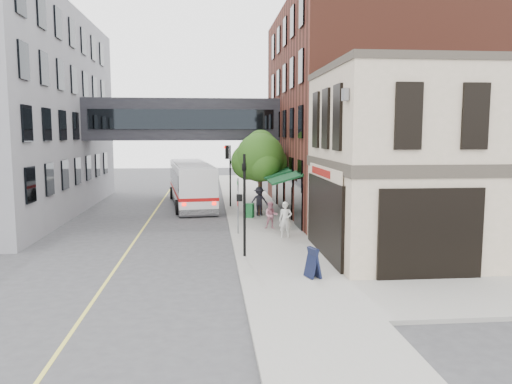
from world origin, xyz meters
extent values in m
plane|color=#38383A|center=(0.00, 0.00, 0.00)|extent=(120.00, 120.00, 0.00)
cube|color=gray|center=(2.00, 14.00, 0.07)|extent=(4.00, 60.00, 0.15)
cube|color=#B7AA8C|center=(9.00, 2.00, 4.08)|extent=(10.00, 8.00, 8.15)
cube|color=#38332B|center=(9.00, 2.00, 4.15)|extent=(10.12, 8.12, 0.50)
cube|color=#38332B|center=(9.00, 2.00, 8.30)|extent=(10.12, 8.12, 0.30)
cube|color=black|center=(3.94, 2.00, 1.85)|extent=(0.14, 6.40, 3.40)
cube|color=black|center=(3.90, 2.00, 1.85)|extent=(0.04, 5.90, 3.00)
cube|color=maroon|center=(3.88, 2.60, 3.80)|extent=(0.03, 3.60, 0.32)
cube|color=#59281C|center=(10.00, 15.00, 7.00)|extent=(12.00, 18.00, 14.00)
cube|color=#0C3713|center=(3.14, 13.75, 3.00)|extent=(1.80, 13.00, 0.40)
cube|color=black|center=(-3.00, 18.00, 6.50)|extent=(14.00, 3.00, 3.00)
cube|color=black|center=(-3.00, 16.45, 6.50)|extent=(13.00, 0.08, 1.40)
cube|color=black|center=(-3.00, 19.55, 6.50)|extent=(13.00, 0.08, 1.40)
cylinder|color=black|center=(0.40, 2.00, 2.40)|extent=(0.12, 0.12, 4.50)
cube|color=black|center=(0.18, 2.00, 2.75)|extent=(0.25, 0.22, 0.30)
imported|color=black|center=(0.40, 2.00, 4.25)|extent=(0.20, 0.16, 1.00)
cylinder|color=black|center=(0.40, 17.00, 2.40)|extent=(0.12, 0.12, 4.50)
cube|color=black|center=(0.18, 17.00, 2.75)|extent=(0.25, 0.22, 0.30)
cube|color=black|center=(0.18, 17.00, 4.15)|extent=(0.28, 0.28, 1.00)
sphere|color=#FF0C05|center=(0.02, 17.00, 4.50)|extent=(0.18, 0.18, 0.18)
cylinder|color=gray|center=(0.40, 7.00, 1.65)|extent=(0.08, 0.08, 3.00)
cube|color=white|center=(0.38, 7.00, 2.35)|extent=(0.03, 0.75, 0.22)
cube|color=#0C591E|center=(0.38, 7.00, 2.90)|extent=(0.03, 0.70, 0.18)
cube|color=#B20C0C|center=(0.38, 7.00, 1.85)|extent=(0.03, 0.30, 0.40)
cylinder|color=#382619|center=(2.20, 13.00, 1.55)|extent=(0.28, 0.28, 2.80)
sphere|color=#1E4712|center=(2.20, 13.00, 3.95)|extent=(3.20, 3.20, 3.20)
sphere|color=#1E4712|center=(3.00, 13.50, 3.55)|extent=(2.20, 2.20, 2.20)
sphere|color=#1E4712|center=(1.50, 13.30, 3.65)|extent=(2.40, 2.40, 2.40)
sphere|color=#1E4712|center=(2.30, 13.60, 4.75)|extent=(2.00, 2.00, 2.00)
cube|color=#D8CC4C|center=(-5.00, 10.00, 0.01)|extent=(0.12, 40.00, 0.01)
cube|color=white|center=(-2.52, 18.90, 1.71)|extent=(3.99, 12.13, 3.00)
cube|color=black|center=(-2.52, 18.90, 2.23)|extent=(4.03, 11.93, 1.09)
cube|color=#B20C0C|center=(-2.52, 18.90, 1.19)|extent=(4.06, 12.16, 0.23)
cylinder|color=black|center=(-3.28, 14.43, 0.52)|extent=(0.43, 1.06, 1.04)
cylinder|color=black|center=(-0.71, 14.74, 0.52)|extent=(0.43, 1.06, 1.04)
cylinder|color=black|center=(-4.27, 22.65, 0.52)|extent=(0.43, 1.06, 1.04)
cylinder|color=black|center=(-1.70, 22.96, 0.52)|extent=(0.43, 1.06, 1.04)
imported|color=silver|center=(2.79, 5.73, 1.08)|extent=(0.74, 0.55, 1.86)
imported|color=pink|center=(2.34, 8.16, 0.92)|extent=(0.84, 0.71, 1.54)
imported|color=black|center=(2.11, 12.71, 1.10)|extent=(1.26, 0.77, 1.90)
cube|color=#155D29|center=(1.45, 11.98, 0.61)|extent=(0.59, 0.56, 0.92)
cube|color=black|center=(2.72, -1.50, 0.72)|extent=(0.59, 0.74, 1.15)
camera|label=1|loc=(-1.09, -19.44, 5.56)|focal=35.00mm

